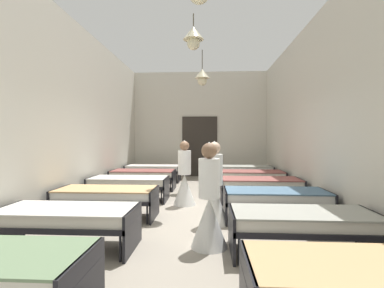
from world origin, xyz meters
TOP-DOWN VIEW (x-y plane):
  - ground_plane at (0.00, 0.00)m, footprint 5.90×11.02m
  - room_shell at (0.00, 1.17)m, footprint 5.70×10.62m
  - bed_right_row_0 at (1.60, -3.76)m, footprint 1.90×0.84m
  - bed_left_row_1 at (-1.60, -2.25)m, footprint 1.90×0.84m
  - bed_right_row_1 at (1.60, -2.25)m, footprint 1.90×0.84m
  - bed_left_row_2 at (-1.60, -0.75)m, footprint 1.90×0.84m
  - bed_right_row_2 at (1.60, -0.75)m, footprint 1.90×0.84m
  - bed_left_row_3 at (-1.60, 0.75)m, footprint 1.90×0.84m
  - bed_right_row_3 at (1.60, 0.75)m, footprint 1.90×0.84m
  - bed_left_row_4 at (-1.60, 2.25)m, footprint 1.90×0.84m
  - bed_right_row_4 at (1.60, 2.25)m, footprint 1.90×0.84m
  - bed_left_row_5 at (-1.60, 3.76)m, footprint 1.90×0.84m
  - bed_right_row_5 at (1.60, 3.76)m, footprint 1.90×0.84m
  - nurse_near_aisle at (0.37, -2.08)m, footprint 0.52×0.52m
  - nurse_mid_aisle at (0.46, -1.01)m, footprint 0.52×0.52m
  - nurse_far_aisle at (-0.19, 0.38)m, footprint 0.52×0.52m

SIDE VIEW (x-z plane):
  - ground_plane at x=0.00m, z-range -0.10..0.00m
  - bed_right_row_0 at x=1.60m, z-range 0.15..0.73m
  - bed_left_row_1 at x=-1.60m, z-range 0.15..0.73m
  - bed_right_row_1 at x=1.60m, z-range 0.15..0.73m
  - bed_left_row_2 at x=-1.60m, z-range 0.15..0.73m
  - bed_right_row_2 at x=1.60m, z-range 0.15..0.73m
  - bed_left_row_3 at x=-1.60m, z-range 0.15..0.73m
  - bed_right_row_3 at x=1.60m, z-range 0.15..0.73m
  - bed_left_row_4 at x=-1.60m, z-range 0.15..0.73m
  - bed_right_row_4 at x=1.60m, z-range 0.15..0.73m
  - bed_left_row_5 at x=-1.60m, z-range 0.15..0.73m
  - bed_right_row_5 at x=1.60m, z-range 0.15..0.73m
  - nurse_near_aisle at x=0.37m, z-range -0.21..1.27m
  - nurse_mid_aisle at x=0.46m, z-range -0.21..1.27m
  - nurse_far_aisle at x=-0.19m, z-range -0.21..1.27m
  - room_shell at x=0.00m, z-range 0.01..4.20m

